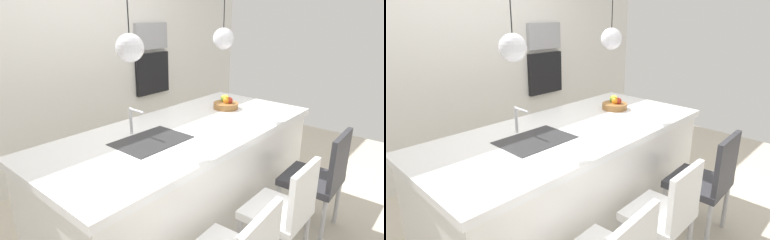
# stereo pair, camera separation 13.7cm
# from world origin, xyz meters

# --- Properties ---
(floor) EXTENTS (6.60, 6.60, 0.00)m
(floor) POSITION_xyz_m (0.00, 0.00, 0.00)
(floor) COLOR beige
(floor) RESTS_ON ground
(back_wall) EXTENTS (6.00, 0.10, 2.60)m
(back_wall) POSITION_xyz_m (0.00, 1.65, 1.30)
(back_wall) COLOR silver
(back_wall) RESTS_ON ground
(kitchen_island) EXTENTS (2.57, 1.13, 0.89)m
(kitchen_island) POSITION_xyz_m (0.00, 0.00, 0.45)
(kitchen_island) COLOR white
(kitchen_island) RESTS_ON ground
(sink_basin) EXTENTS (0.56, 0.40, 0.02)m
(sink_basin) POSITION_xyz_m (-0.38, 0.00, 0.89)
(sink_basin) COLOR #2D2D30
(sink_basin) RESTS_ON kitchen_island
(faucet) EXTENTS (0.02, 0.17, 0.22)m
(faucet) POSITION_xyz_m (-0.38, 0.21, 1.03)
(faucet) COLOR silver
(faucet) RESTS_ON kitchen_island
(fruit_bowl) EXTENTS (0.25, 0.26, 0.16)m
(fruit_bowl) POSITION_xyz_m (0.74, 0.09, 0.94)
(fruit_bowl) COLOR #9E6B38
(fruit_bowl) RESTS_ON kitchen_island
(microwave) EXTENTS (0.54, 0.08, 0.34)m
(microwave) POSITION_xyz_m (1.08, 1.58, 1.53)
(microwave) COLOR #9E9EA3
(microwave) RESTS_ON back_wall
(oven) EXTENTS (0.56, 0.08, 0.56)m
(oven) POSITION_xyz_m (1.08, 1.58, 1.03)
(oven) COLOR black
(oven) RESTS_ON back_wall
(chair_middle) EXTENTS (0.44, 0.41, 0.88)m
(chair_middle) POSITION_xyz_m (-0.01, -0.96, 0.51)
(chair_middle) COLOR white
(chair_middle) RESTS_ON ground
(chair_far) EXTENTS (0.48, 0.46, 0.92)m
(chair_far) POSITION_xyz_m (0.64, -0.97, 0.52)
(chair_far) COLOR #333338
(chair_far) RESTS_ON ground
(pendant_light_left) EXTENTS (0.19, 0.19, 0.79)m
(pendant_light_left) POSITION_xyz_m (-0.53, 0.00, 1.61)
(pendant_light_left) COLOR silver
(pendant_light_right) EXTENTS (0.19, 0.19, 0.79)m
(pendant_light_right) POSITION_xyz_m (0.53, 0.00, 1.61)
(pendant_light_right) COLOR silver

